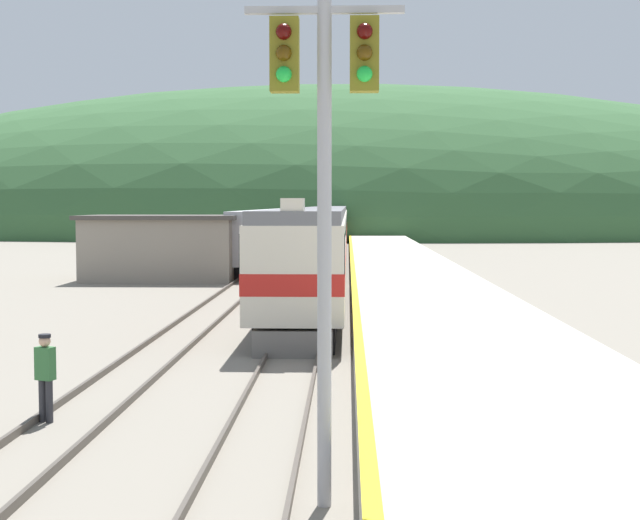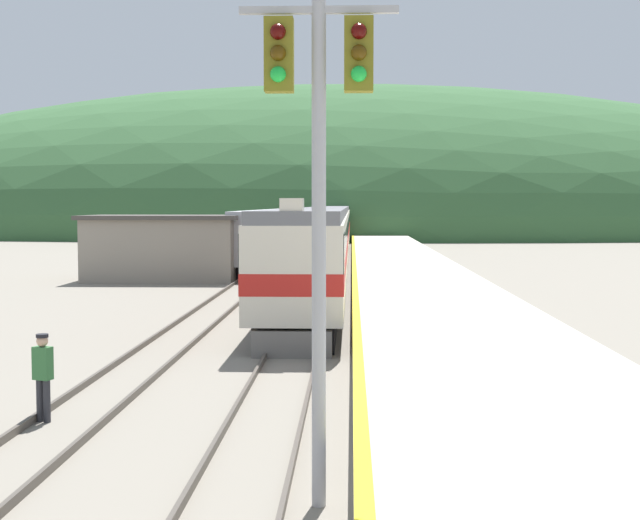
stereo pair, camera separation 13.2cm
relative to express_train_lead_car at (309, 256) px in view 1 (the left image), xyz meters
name	(u,v)px [view 1 (the left image)]	position (x,y,z in m)	size (l,w,h in m)	color
track_main	(330,253)	(0.00, 41.79, -2.16)	(1.52, 180.00, 0.16)	#4C443D
track_siding	(285,253)	(-3.85, 41.79, -2.16)	(1.52, 180.00, 0.16)	#4C443D
platform	(398,265)	(4.76, 21.79, -1.81)	(6.11, 140.00, 0.86)	#BCB5A5
distant_hills	(338,232)	(0.00, 100.90, -2.24)	(169.74, 76.38, 43.85)	#335B33
station_shed	(162,247)	(-8.97, 15.03, -0.38)	(8.79, 5.71, 3.67)	gray
express_train_lead_car	(309,256)	(0.00, 0.00, 0.00)	(2.93, 21.68, 4.45)	black
carriage_second	(324,236)	(0.00, 22.99, -0.01)	(2.92, 22.06, 4.09)	black
carriage_third	(331,227)	(0.00, 45.93, -0.01)	(2.92, 22.06, 4.09)	black
carriage_fourth	(335,222)	(0.00, 68.87, -0.01)	(2.92, 22.06, 4.09)	black
carriage_fifth	(337,219)	(0.00, 91.81, -0.01)	(2.92, 22.06, 4.09)	black
siding_train	(277,234)	(-3.85, 32.68, -0.24)	(2.90, 37.81, 3.88)	black
signal_mast_main	(324,141)	(1.21, -22.62, 2.92)	(2.20, 0.42, 7.85)	#9E9EA3
track_worker	(45,372)	(-4.39, -17.92, -1.24)	(0.41, 0.33, 1.75)	#2D2D33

